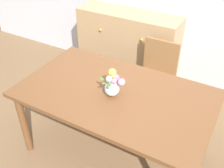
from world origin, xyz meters
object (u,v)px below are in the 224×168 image
at_px(dining_table, 116,99).
at_px(flower_vase, 113,85).
at_px(chair_far, 156,73).
at_px(dresser, 128,47).

bearing_deg(dining_table, flower_vase, -89.50).
height_order(chair_far, flower_vase, flower_vase).
bearing_deg(dresser, dining_table, -68.10).
bearing_deg(flower_vase, dresser, 111.24).
bearing_deg(chair_far, flower_vase, 85.29).
height_order(dining_table, flower_vase, flower_vase).
bearing_deg(dresser, flower_vase, -68.76).
relative_size(chair_far, flower_vase, 3.62).
bearing_deg(dining_table, chair_far, 85.01).
height_order(dining_table, dresser, dresser).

